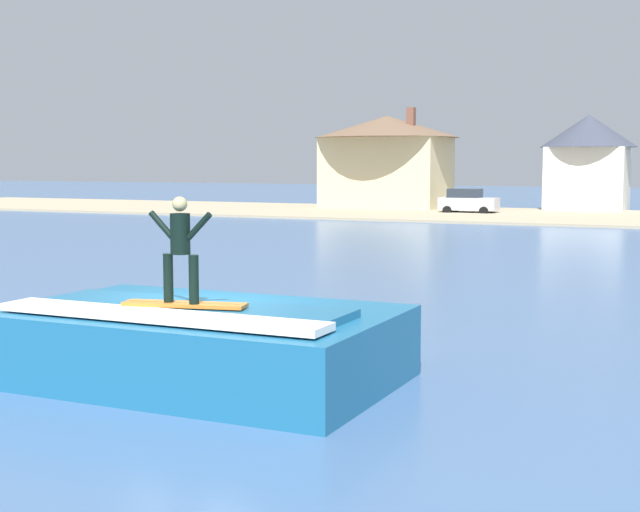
% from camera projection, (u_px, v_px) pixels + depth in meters
% --- Properties ---
extents(ground_plane, '(260.00, 260.00, 0.00)m').
position_uv_depth(ground_plane, '(206.00, 372.00, 15.94)').
color(ground_plane, '#40608C').
extents(wave_crest, '(6.39, 4.06, 1.39)m').
position_uv_depth(wave_crest, '(202.00, 343.00, 15.17)').
color(wave_crest, '#1B608A').
rests_on(wave_crest, ground_plane).
extents(surfboard, '(2.08, 0.86, 0.06)m').
position_uv_depth(surfboard, '(185.00, 304.00, 14.50)').
color(surfboard, orange).
rests_on(surfboard, wave_crest).
extents(surfer, '(1.18, 0.32, 1.72)m').
position_uv_depth(surfer, '(180.00, 244.00, 14.35)').
color(surfer, black).
rests_on(surfer, surfboard).
extents(shoreline_bank, '(120.00, 17.59, 0.17)m').
position_uv_depth(shoreline_bank, '(594.00, 217.00, 59.84)').
color(shoreline_bank, tan).
rests_on(shoreline_bank, ground_plane).
extents(car_near_shore, '(4.10, 2.13, 1.86)m').
position_uv_depth(car_near_shore, '(468.00, 201.00, 64.35)').
color(car_near_shore, silver).
rests_on(car_near_shore, ground_plane).
extents(house_with_chimney, '(11.48, 11.48, 7.95)m').
position_uv_depth(house_with_chimney, '(387.00, 155.00, 71.13)').
color(house_with_chimney, beige).
rests_on(house_with_chimney, ground_plane).
extents(house_small_cottage, '(7.16, 7.16, 7.32)m').
position_uv_depth(house_small_cottage, '(588.00, 157.00, 67.81)').
color(house_small_cottage, silver).
rests_on(house_small_cottage, ground_plane).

